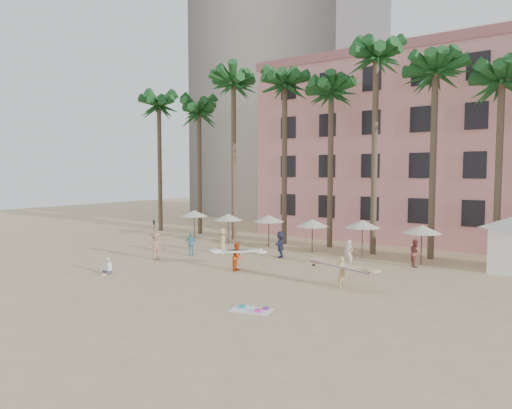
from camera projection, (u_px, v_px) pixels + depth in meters
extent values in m
plane|color=#D1B789|center=(216.00, 289.00, 23.69)|extent=(120.00, 120.00, 0.00)
cube|color=pink|center=(465.00, 150.00, 40.41)|extent=(35.00, 14.00, 16.00)
cube|color=#A89E8E|center=(291.00, 35.00, 63.26)|extent=(22.00, 18.00, 50.00)
cylinder|color=brown|center=(160.00, 168.00, 46.90)|extent=(0.44, 0.44, 13.00)
cylinder|color=brown|center=(199.00, 173.00, 44.49)|extent=(0.44, 0.44, 12.00)
cylinder|color=brown|center=(234.00, 162.00, 40.75)|extent=(0.44, 0.44, 14.00)
cylinder|color=brown|center=(284.00, 164.00, 38.33)|extent=(0.44, 0.44, 13.50)
cylinder|color=brown|center=(330.00, 170.00, 36.50)|extent=(0.44, 0.44, 12.50)
cylinder|color=brown|center=(374.00, 156.00, 33.33)|extent=(0.44, 0.44, 14.50)
cylinder|color=brown|center=(433.00, 166.00, 31.51)|extent=(0.44, 0.44, 13.00)
cylinder|color=brown|center=(499.00, 173.00, 29.68)|extent=(0.44, 0.44, 12.00)
cylinder|color=#332B23|center=(194.00, 225.00, 41.24)|extent=(0.07, 0.07, 2.50)
cone|color=beige|center=(194.00, 213.00, 41.16)|extent=(2.50, 2.50, 0.55)
cylinder|color=#332B23|center=(228.00, 229.00, 38.88)|extent=(0.07, 0.07, 2.40)
cone|color=beige|center=(228.00, 217.00, 38.81)|extent=(2.50, 2.50, 0.55)
cylinder|color=#332B23|center=(269.00, 232.00, 36.76)|extent=(0.07, 0.07, 2.50)
cone|color=beige|center=(269.00, 218.00, 36.68)|extent=(2.50, 2.50, 0.55)
cylinder|color=#332B23|center=(312.00, 237.00, 34.40)|extent=(0.07, 0.07, 2.40)
cone|color=beige|center=(312.00, 223.00, 34.33)|extent=(2.50, 2.50, 0.55)
cylinder|color=#332B23|center=(362.00, 240.00, 32.03)|extent=(0.07, 0.07, 2.60)
cone|color=beige|center=(362.00, 224.00, 31.95)|extent=(2.50, 2.50, 0.55)
cylinder|color=#332B23|center=(421.00, 246.00, 29.92)|extent=(0.07, 0.07, 2.50)
cone|color=beige|center=(422.00, 229.00, 29.84)|extent=(2.50, 2.50, 0.55)
cube|color=white|center=(251.00, 310.00, 20.09)|extent=(2.00, 1.45, 0.02)
cube|color=teal|center=(242.00, 306.00, 20.44)|extent=(0.36, 0.32, 0.10)
cube|color=#D53BA9|center=(258.00, 311.00, 19.77)|extent=(0.33, 0.29, 0.12)
cube|color=#7C3886|center=(266.00, 308.00, 20.17)|extent=(0.33, 0.36, 0.08)
imported|color=tan|center=(342.00, 272.00, 23.99)|extent=(0.44, 0.63, 1.65)
cube|color=#DEC18A|center=(342.00, 266.00, 23.96)|extent=(3.48, 0.92, 0.40)
imported|color=#DF4E17|center=(238.00, 257.00, 28.12)|extent=(0.91, 1.02, 1.74)
cube|color=white|center=(237.00, 251.00, 28.10)|extent=(2.98, 1.88, 0.30)
imported|color=#55A8C7|center=(191.00, 244.00, 33.24)|extent=(1.06, 0.85, 1.69)
imported|color=tan|center=(222.00, 241.00, 33.89)|extent=(1.06, 1.11, 1.92)
imported|color=#9B4640|center=(415.00, 253.00, 29.25)|extent=(1.03, 1.09, 1.77)
imported|color=silver|center=(349.00, 254.00, 29.08)|extent=(0.72, 0.54, 1.77)
imported|color=#A47157|center=(156.00, 246.00, 31.52)|extent=(1.23, 1.43, 1.92)
imported|color=#303254|center=(280.00, 244.00, 32.40)|extent=(1.22, 1.84, 1.90)
cylinder|color=black|center=(154.00, 235.00, 36.53)|extent=(0.04, 0.04, 2.10)
cube|color=black|center=(154.00, 222.00, 36.46)|extent=(0.18, 0.03, 0.35)
cube|color=#3F3F4C|center=(107.00, 272.00, 27.18)|extent=(0.42, 0.39, 0.23)
cube|color=tan|center=(103.00, 274.00, 26.91)|extent=(0.38, 0.42, 0.11)
cube|color=white|center=(108.00, 266.00, 27.19)|extent=(0.41, 0.24, 0.52)
sphere|color=tan|center=(108.00, 260.00, 27.16)|extent=(0.23, 0.23, 0.23)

